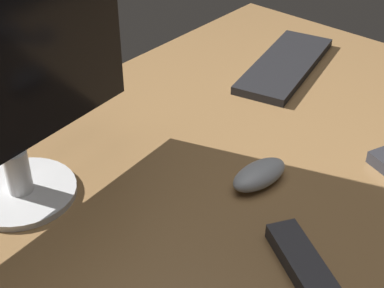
% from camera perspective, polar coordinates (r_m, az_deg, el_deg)
% --- Properties ---
extents(desk, '(1.40, 0.84, 0.02)m').
position_cam_1_polar(desk, '(1.05, 1.74, -2.74)').
color(desk, olive).
rests_on(desk, ground).
extents(keyboard, '(0.36, 0.19, 0.02)m').
position_cam_1_polar(keyboard, '(1.38, 9.18, 7.72)').
color(keyboard, black).
rests_on(keyboard, desk).
extents(computer_mouse, '(0.12, 0.07, 0.04)m').
position_cam_1_polar(computer_mouse, '(1.00, 6.67, -3.02)').
color(computer_mouse, '#999EA5').
rests_on(computer_mouse, desk).
extents(tv_remote, '(0.13, 0.18, 0.02)m').
position_cam_1_polar(tv_remote, '(0.86, 11.13, -11.91)').
color(tv_remote, '#2D2D33').
rests_on(tv_remote, desk).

